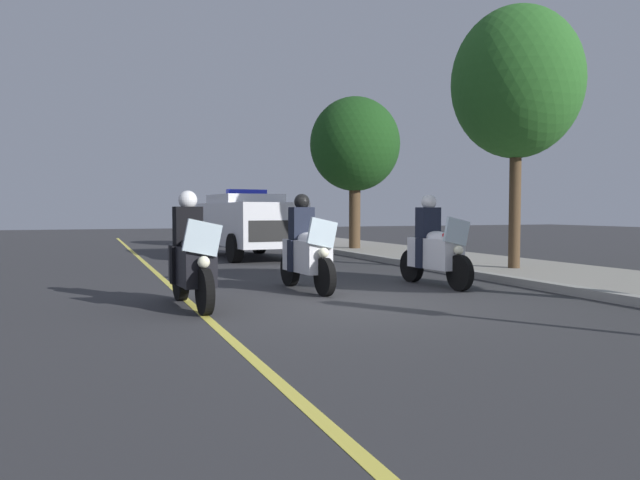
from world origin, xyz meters
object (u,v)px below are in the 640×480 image
Objects in this scene: police_motorcycle_lead_left at (191,260)px; tree_far_back at (355,145)px; tree_mid_block at (517,83)px; police_motorcycle_lead_right at (306,251)px; police_motorcycle_trailing at (434,249)px; police_suv at (248,222)px.

tree_far_back reaches higher than police_motorcycle_lead_left.
police_motorcycle_lead_left is at bearing -35.34° from tree_far_back.
tree_far_back is (-7.97, -0.40, -0.60)m from tree_mid_block.
police_motorcycle_lead_left is at bearing -63.41° from police_motorcycle_lead_right.
tree_far_back reaches higher than police_motorcycle_trailing.
police_motorcycle_lead_left is 1.00× the size of police_motorcycle_lead_right.
police_motorcycle_lead_right and police_motorcycle_trailing have the same top height.
police_motorcycle_lead_left is 0.36× the size of tree_mid_block.
police_motorcycle_trailing is at bearing -15.83° from tree_far_back.
police_motorcycle_lead_right is 0.41× the size of tree_far_back.
police_suv is 5.25m from tree_far_back.
tree_mid_block is 8.01m from tree_far_back.
police_motorcycle_lead_left is 8.88m from tree_mid_block.
police_suv reaches higher than police_motorcycle_lead_left.
tree_far_back reaches higher than police_suv.
tree_far_back is at bearing 144.66° from police_motorcycle_lead_left.
police_motorcycle_trailing is 10.35m from tree_far_back.
tree_mid_block is at bearing 36.10° from police_suv.
police_motorcycle_lead_right is at bearing -76.85° from tree_mid_block.
tree_far_back is at bearing 164.17° from police_motorcycle_trailing.
tree_mid_block reaches higher than police_motorcycle_lead_right.
tree_far_back is at bearing 150.88° from police_motorcycle_lead_right.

